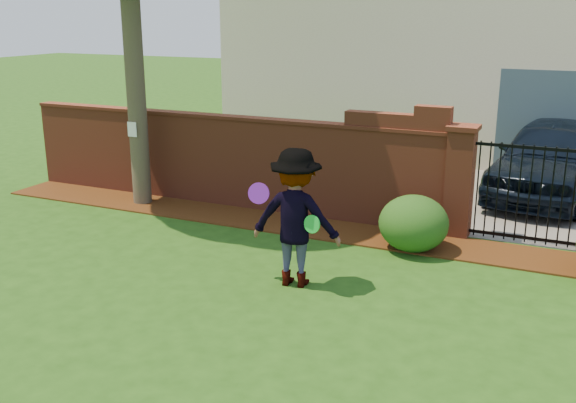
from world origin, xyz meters
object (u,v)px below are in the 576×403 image
at_px(man, 295,219).
at_px(frisbee_green, 312,224).
at_px(car, 549,160).
at_px(frisbee_purple, 259,193).

height_order(man, frisbee_green, man).
xyz_separation_m(car, man, (-2.84, -6.06, 0.17)).
xyz_separation_m(man, frisbee_green, (0.33, -0.19, 0.02)).
distance_m(car, frisbee_green, 6.73).
height_order(car, man, man).
bearing_deg(car, man, -106.88).
height_order(car, frisbee_purple, car).
xyz_separation_m(car, frisbee_purple, (-3.26, -6.29, 0.53)).
relative_size(frisbee_purple, frisbee_green, 1.19).
height_order(man, frisbee_purple, man).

